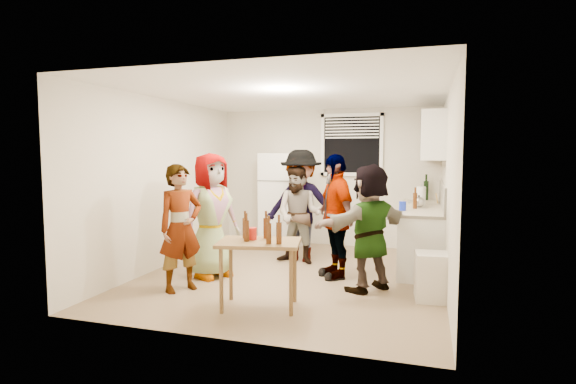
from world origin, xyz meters
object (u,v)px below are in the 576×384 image
(guest_stripe, at_px, (182,290))
(guest_black, at_px, (335,277))
(trash_bin, at_px, (432,279))
(guest_orange, at_px, (369,290))
(beer_bottle_table, at_px, (269,244))
(wine_bottle, at_px, (426,200))
(guest_back_left, at_px, (299,263))
(beer_bottle_counter, at_px, (415,209))
(guest_back_right, at_px, (301,261))
(blue_cup, at_px, (402,211))
(refrigerator, at_px, (283,200))
(red_cup, at_px, (252,240))
(kettle, at_px, (419,207))
(serving_table, at_px, (260,307))
(guest_grey, at_px, (212,276))

(guest_stripe, xyz_separation_m, guest_black, (1.70, 1.15, 0.00))
(trash_bin, relative_size, guest_orange, 0.35)
(beer_bottle_table, bearing_deg, wine_bottle, 66.08)
(wine_bottle, xyz_separation_m, guest_back_left, (-1.86, -1.40, -0.90))
(wine_bottle, bearing_deg, beer_bottle_counter, -96.61)
(guest_back_left, bearing_deg, guest_black, -37.90)
(beer_bottle_counter, relative_size, guest_back_left, 0.15)
(trash_bin, height_order, guest_back_right, trash_bin)
(guest_black, bearing_deg, wine_bottle, 116.15)
(guest_back_right, bearing_deg, wine_bottle, 30.57)
(blue_cup, bearing_deg, refrigerator, 148.64)
(beer_bottle_counter, bearing_deg, red_cup, -128.53)
(blue_cup, distance_m, guest_orange, 1.32)
(blue_cup, xyz_separation_m, beer_bottle_table, (-1.27, -2.00, -0.16))
(blue_cup, relative_size, guest_back_right, 0.07)
(beer_bottle_counter, xyz_separation_m, guest_stripe, (-2.73, -1.87, -0.90))
(kettle, relative_size, trash_bin, 0.42)
(red_cup, xyz_separation_m, guest_back_left, (-0.03, 2.01, -0.74))
(beer_bottle_counter, height_order, guest_back_left, beer_bottle_counter)
(wine_bottle, bearing_deg, refrigerator, -174.67)
(beer_bottle_counter, relative_size, guest_black, 0.14)
(trash_bin, xyz_separation_m, guest_stripe, (-2.97, -0.51, -0.25))
(guest_stripe, bearing_deg, refrigerator, 24.69)
(refrigerator, height_order, guest_back_right, refrigerator)
(serving_table, bearing_deg, red_cup, 152.18)
(guest_back_left, bearing_deg, beer_bottle_counter, 7.45)
(serving_table, relative_size, guest_grey, 0.52)
(refrigerator, relative_size, wine_bottle, 5.19)
(wine_bottle, bearing_deg, guest_back_right, -146.59)
(beer_bottle_counter, distance_m, serving_table, 2.83)
(serving_table, height_order, guest_grey, serving_table)
(kettle, bearing_deg, blue_cup, -136.94)
(guest_grey, bearing_deg, red_cup, -104.16)
(wine_bottle, distance_m, beer_bottle_table, 3.91)
(red_cup, height_order, guest_orange, red_cup)
(refrigerator, distance_m, trash_bin, 3.59)
(kettle, distance_m, guest_stripe, 3.58)
(guest_grey, bearing_deg, guest_back_right, -7.12)
(red_cup, bearing_deg, kettle, 53.12)
(refrigerator, height_order, beer_bottle_counter, refrigerator)
(wine_bottle, height_order, guest_black, wine_bottle)
(beer_bottle_table, xyz_separation_m, red_cup, (-0.25, 0.16, 0.00))
(guest_orange, bearing_deg, guest_grey, -50.47)
(trash_bin, bearing_deg, beer_bottle_counter, 99.95)
(wine_bottle, distance_m, red_cup, 3.87)
(guest_back_right, bearing_deg, trash_bin, -38.54)
(guest_back_left, bearing_deg, guest_orange, -37.70)
(guest_stripe, relative_size, guest_black, 0.93)
(beer_bottle_counter, xyz_separation_m, serving_table, (-1.58, -2.17, -0.90))
(refrigerator, bearing_deg, serving_table, -76.64)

